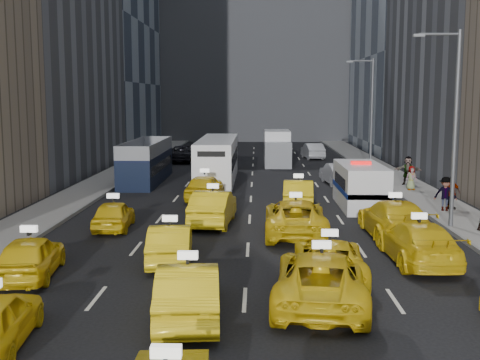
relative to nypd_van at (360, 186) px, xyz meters
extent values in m
plane|color=black|center=(-6.07, -17.56, -1.15)|extent=(160.00, 160.00, 0.00)
cube|color=gray|center=(-16.57, 7.44, -1.08)|extent=(3.00, 90.00, 0.15)
cube|color=gray|center=(4.43, 7.44, -1.08)|extent=(3.00, 90.00, 0.15)
cube|color=slate|center=(-15.12, 7.44, -1.06)|extent=(0.15, 90.00, 0.18)
cube|color=slate|center=(2.98, 7.44, -1.06)|extent=(0.15, 90.00, 0.18)
cylinder|color=#595B60|center=(3.23, -5.56, 3.35)|extent=(0.20, 0.20, 9.00)
cylinder|color=#595B60|center=(2.33, -5.56, 7.65)|extent=(1.80, 0.12, 0.12)
cube|color=slate|center=(1.43, -5.56, 7.60)|extent=(0.50, 0.22, 0.12)
cylinder|color=#595B60|center=(3.23, 14.44, 3.35)|extent=(0.20, 0.20, 9.00)
cylinder|color=#595B60|center=(2.33, 14.44, 7.65)|extent=(1.80, 0.12, 0.12)
cube|color=slate|center=(1.43, 14.44, 7.60)|extent=(0.50, 0.22, 0.12)
imported|color=yellow|center=(-7.59, -17.13, -0.37)|extent=(2.06, 4.87, 1.56)
imported|color=yellow|center=(-3.83, -15.90, -0.37)|extent=(3.24, 5.93, 1.58)
imported|color=yellow|center=(-13.35, -13.51, -0.43)|extent=(2.22, 4.44, 1.45)
imported|color=yellow|center=(-8.90, -11.50, -0.44)|extent=(1.87, 4.43, 1.42)
imported|color=yellow|center=(-3.30, -13.44, -0.47)|extent=(2.53, 5.03, 1.37)
imported|color=yellow|center=(0.20, -11.32, -0.39)|extent=(2.31, 5.35, 1.53)
imported|color=yellow|center=(-12.30, -6.06, -0.48)|extent=(1.85, 4.05, 1.35)
imported|color=yellow|center=(-7.81, -4.83, -0.33)|extent=(2.09, 5.09, 1.64)
imported|color=yellow|center=(-4.02, -6.96, -0.36)|extent=(2.76, 5.75, 1.58)
imported|color=yellow|center=(0.22, -7.39, -0.32)|extent=(2.45, 5.78, 1.66)
imported|color=yellow|center=(-8.79, 2.01, -0.39)|extent=(2.29, 4.68, 1.54)
imported|color=yellow|center=(-3.42, -0.02, -0.40)|extent=(1.90, 4.67, 1.51)
cube|color=white|center=(0.00, 0.00, 0.03)|extent=(2.94, 6.16, 2.38)
cylinder|color=black|center=(-0.98, -2.07, -0.68)|extent=(0.28, 0.95, 0.95)
cylinder|color=black|center=(0.98, -2.07, -0.68)|extent=(0.28, 0.95, 0.95)
cylinder|color=black|center=(-0.98, 2.07, -0.68)|extent=(0.28, 0.95, 0.95)
cylinder|color=black|center=(0.98, 2.07, -0.68)|extent=(0.28, 0.95, 0.95)
cube|color=navy|center=(0.00, 0.00, -0.13)|extent=(2.98, 6.17, 0.27)
cube|color=red|center=(0.00, 0.00, 1.31)|extent=(1.12, 0.50, 0.17)
cube|color=black|center=(-13.64, 9.56, 0.30)|extent=(3.32, 10.20, 2.91)
cylinder|color=black|center=(-14.62, 5.45, -0.60)|extent=(0.28, 1.10, 1.10)
cylinder|color=black|center=(-12.65, 5.45, -0.60)|extent=(0.28, 1.10, 1.10)
cylinder|color=black|center=(-14.62, 13.67, -0.60)|extent=(0.28, 1.10, 1.10)
cylinder|color=black|center=(-12.65, 13.67, -0.60)|extent=(0.28, 1.10, 1.10)
cube|color=white|center=(-8.55, 9.98, 0.39)|extent=(3.77, 12.15, 3.09)
cylinder|color=black|center=(-9.65, 4.90, -0.60)|extent=(0.28, 1.10, 1.10)
cylinder|color=black|center=(-7.46, 4.90, -0.60)|extent=(0.28, 1.10, 1.10)
cylinder|color=black|center=(-9.65, 15.05, -0.60)|extent=(0.28, 1.10, 1.10)
cylinder|color=black|center=(-7.46, 15.05, -0.60)|extent=(0.28, 1.10, 1.10)
cube|color=white|center=(-3.90, 20.74, 0.37)|extent=(2.59, 6.75, 3.04)
cylinder|color=black|center=(-4.89, 18.31, -0.60)|extent=(0.28, 1.10, 1.10)
cylinder|color=black|center=(-2.92, 18.31, -0.60)|extent=(0.28, 1.10, 1.10)
cylinder|color=black|center=(-4.89, 23.16, -0.60)|extent=(0.28, 1.10, 1.10)
cylinder|color=black|center=(-2.92, 23.16, -0.60)|extent=(0.28, 1.10, 1.10)
imported|color=#A0A3A8|center=(-0.11, 8.70, -0.40)|extent=(2.13, 4.72, 1.50)
imported|color=black|center=(-12.71, 22.91, -0.38)|extent=(2.57, 5.55, 1.54)
imported|color=gray|center=(-3.12, 29.10, -0.44)|extent=(2.13, 4.99, 1.43)
imported|color=black|center=(-8.99, 27.79, -0.49)|extent=(2.07, 4.06, 1.33)
imported|color=#ADAFB5|center=(-0.22, 26.28, -0.39)|extent=(2.14, 4.82, 1.54)
imported|color=gray|center=(4.11, -1.80, -0.11)|extent=(1.21, 0.64, 1.78)
imported|color=gray|center=(4.57, -1.34, -0.11)|extent=(1.14, 0.75, 1.78)
imported|color=gray|center=(4.16, 5.34, -0.23)|extent=(0.83, 0.58, 1.54)
imported|color=gray|center=(4.50, 7.66, -0.04)|extent=(1.86, 0.98, 1.93)
camera|label=1|loc=(-5.72, -32.98, 4.90)|focal=45.00mm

